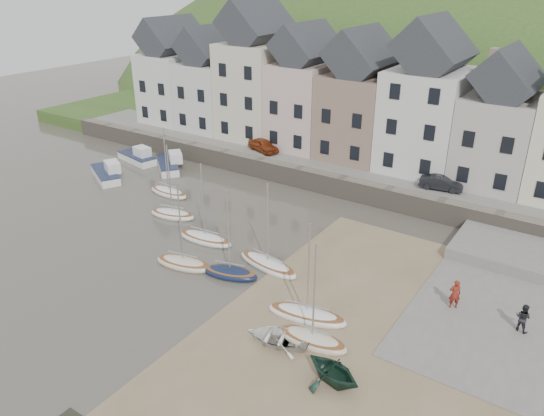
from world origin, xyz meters
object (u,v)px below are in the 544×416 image
Objects in this scene: rowboat_white at (278,337)px; person_dark at (523,318)px; car_left at (263,145)px; person_red at (455,294)px; rowboat_green at (333,370)px; sailboat_0 at (169,192)px; car_right at (441,183)px.

rowboat_white is 2.04× the size of person_dark.
car_left is (-27.13, 14.06, 1.28)m from person_dark.
person_red reaches higher than person_dark.
person_dark reaches higher than rowboat_green.
sailboat_0 reaches higher than person_red.
person_dark is 0.48× the size of car_right.
person_red is 27.28m from car_left.
car_left reaches higher than person_red.
person_red is (3.00, 9.40, 0.21)m from rowboat_green.
sailboat_0 is 3.40× the size of person_red.
person_dark is 16.79m from car_right.
sailboat_0 is 2.13× the size of rowboat_green.
sailboat_0 is 22.47m from rowboat_white.
rowboat_green is at bearing 71.08° from person_dark.
person_red is at bearing 174.64° from rowboat_green.
car_left is at bearing 75.86° from sailboat_0.
person_dark is (10.57, 8.31, 0.55)m from rowboat_white.
car_right is (-9.08, 14.06, 1.22)m from person_dark.
sailboat_0 reaches higher than car_left.
car_right reaches higher than rowboat_white.
rowboat_white is 13.46m from person_dark.
car_left is at bearing -10.50° from person_dark.
person_red is at bearing 124.97° from rowboat_white.
person_dark is at bearing -6.11° from sailboat_0.
person_red is (6.83, 8.39, 0.63)m from rowboat_white.
person_dark is 0.45× the size of car_left.
sailboat_0 is 11.38m from car_left.
sailboat_0 is at bearing -175.42° from car_left.
sailboat_0 is 3.75× the size of person_dark.
person_red is (26.13, -3.12, 0.78)m from sailboat_0.
person_red reaches higher than rowboat_white.
rowboat_green is 0.79× the size of car_left.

